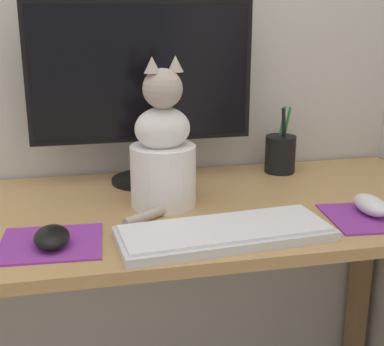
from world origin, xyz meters
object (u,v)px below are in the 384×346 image
(computer_mouse_left, at_px, (52,237))
(pen_cup, at_px, (280,153))
(keyboard, at_px, (225,232))
(computer_mouse_right, at_px, (371,205))
(cat, at_px, (163,152))
(monitor, at_px, (142,82))

(computer_mouse_left, distance_m, pen_cup, 0.71)
(keyboard, distance_m, computer_mouse_left, 0.33)
(computer_mouse_right, distance_m, pen_cup, 0.36)
(pen_cup, bearing_deg, cat, -151.41)
(monitor, distance_m, cat, 0.23)
(computer_mouse_left, distance_m, cat, 0.32)
(computer_mouse_left, height_order, computer_mouse_right, computer_mouse_right)
(monitor, relative_size, computer_mouse_left, 5.65)
(computer_mouse_left, xyz_separation_m, computer_mouse_right, (0.67, 0.02, 0.00))
(cat, height_order, pen_cup, cat)
(computer_mouse_right, xyz_separation_m, cat, (-0.43, 0.16, 0.10))
(keyboard, bearing_deg, computer_mouse_right, 3.86)
(computer_mouse_left, height_order, pen_cup, pen_cup)
(computer_mouse_left, bearing_deg, computer_mouse_right, 2.08)
(computer_mouse_right, relative_size, cat, 0.32)
(cat, bearing_deg, monitor, 83.20)
(computer_mouse_left, bearing_deg, cat, 36.92)
(cat, bearing_deg, computer_mouse_left, -156.81)
(keyboard, xyz_separation_m, cat, (-0.09, 0.21, 0.11))
(monitor, relative_size, cat, 1.66)
(monitor, height_order, pen_cup, monitor)
(monitor, bearing_deg, cat, -83.07)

